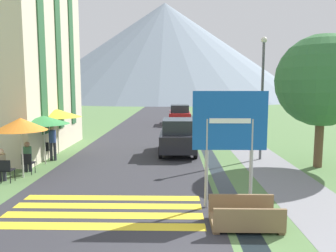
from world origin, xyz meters
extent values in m
plane|color=#517542|center=(0.00, 20.00, 0.00)|extent=(160.00, 160.00, 0.00)
cube|color=#2D2D33|center=(-2.50, 30.00, 0.00)|extent=(6.40, 60.00, 0.01)
cube|color=slate|center=(3.60, 30.00, 0.00)|extent=(2.20, 60.00, 0.01)
cube|color=black|center=(1.20, 30.00, 0.00)|extent=(0.60, 60.00, 0.00)
cube|color=yellow|center=(-2.50, 2.40, 0.01)|extent=(5.44, 0.44, 0.01)
cube|color=yellow|center=(-2.50, 3.10, 0.01)|extent=(5.44, 0.44, 0.01)
cube|color=yellow|center=(-2.50, 3.80, 0.01)|extent=(5.44, 0.44, 0.01)
cube|color=yellow|center=(-2.50, 4.50, 0.01)|extent=(5.44, 0.44, 0.01)
cone|color=gray|center=(-3.44, 90.21, 13.47)|extent=(78.25, 78.25, 26.95)
cube|color=beige|center=(-9.40, 12.00, 5.03)|extent=(5.43, 7.95, 10.07)
cube|color=#285633|center=(-6.65, 9.81, 5.03)|extent=(0.06, 0.70, 7.55)
cube|color=#285633|center=(-6.65, 12.00, 5.03)|extent=(0.06, 0.70, 7.55)
cube|color=#285633|center=(-6.65, 14.19, 5.03)|extent=(0.06, 0.70, 7.55)
cylinder|color=#9E9EA3|center=(0.35, 3.78, 1.29)|extent=(0.10, 0.10, 2.57)
cylinder|color=#9E9EA3|center=(1.62, 3.78, 1.29)|extent=(0.10, 0.10, 2.57)
cube|color=#1451AD|center=(0.99, 3.76, 2.52)|extent=(2.09, 0.05, 1.66)
cube|color=white|center=(0.99, 3.73, 2.52)|extent=(1.15, 0.02, 0.14)
cube|color=brown|center=(1.20, 2.50, 0.14)|extent=(1.70, 1.10, 0.12)
cube|color=brown|center=(1.20, 1.99, 0.43)|extent=(1.70, 0.08, 0.45)
cube|color=brown|center=(1.20, 3.01, 0.43)|extent=(1.70, 0.08, 0.45)
cube|color=brown|center=(0.43, 2.50, 0.04)|extent=(0.16, 0.99, 0.08)
cube|color=brown|center=(1.97, 2.50, 0.04)|extent=(0.16, 0.99, 0.08)
cube|color=black|center=(-0.40, 11.44, 0.72)|extent=(1.78, 3.82, 0.84)
cube|color=#23282D|center=(-0.40, 11.25, 1.48)|extent=(1.51, 2.10, 0.68)
cylinder|color=black|center=(-1.25, 12.62, 0.30)|extent=(0.18, 0.60, 0.60)
cylinder|color=black|center=(0.45, 12.62, 0.30)|extent=(0.18, 0.60, 0.60)
cylinder|color=black|center=(-1.25, 10.25, 0.30)|extent=(0.18, 0.60, 0.60)
cylinder|color=black|center=(0.45, 10.25, 0.30)|extent=(0.18, 0.60, 0.60)
cube|color=#A31919|center=(-0.11, 24.87, 0.72)|extent=(1.90, 4.53, 0.84)
cube|color=#23282D|center=(-0.11, 24.64, 1.48)|extent=(1.61, 2.49, 0.68)
cylinder|color=black|center=(-1.02, 26.27, 0.30)|extent=(0.18, 0.60, 0.60)
cylinder|color=black|center=(0.80, 26.27, 0.30)|extent=(0.18, 0.60, 0.60)
cylinder|color=black|center=(-1.02, 23.46, 0.30)|extent=(0.18, 0.60, 0.60)
cylinder|color=black|center=(0.80, 23.46, 0.30)|extent=(0.18, 0.60, 0.60)
cube|color=black|center=(-6.71, 9.93, 0.45)|extent=(0.40, 0.40, 0.04)
cube|color=black|center=(-6.71, 9.75, 0.65)|extent=(0.40, 0.04, 0.40)
cylinder|color=black|center=(-6.88, 10.10, 0.23)|extent=(0.03, 0.03, 0.45)
cylinder|color=black|center=(-6.54, 10.10, 0.23)|extent=(0.03, 0.03, 0.45)
cylinder|color=black|center=(-6.88, 9.76, 0.23)|extent=(0.03, 0.03, 0.45)
cylinder|color=black|center=(-6.54, 9.76, 0.23)|extent=(0.03, 0.03, 0.45)
cube|color=black|center=(-6.64, 6.15, 0.45)|extent=(0.40, 0.40, 0.04)
cube|color=black|center=(-6.64, 5.97, 0.65)|extent=(0.40, 0.04, 0.40)
cylinder|color=black|center=(-6.81, 6.32, 0.23)|extent=(0.03, 0.03, 0.45)
cylinder|color=black|center=(-6.47, 6.32, 0.23)|extent=(0.03, 0.03, 0.45)
cylinder|color=black|center=(-6.81, 5.98, 0.23)|extent=(0.03, 0.03, 0.45)
cylinder|color=black|center=(-6.47, 5.98, 0.23)|extent=(0.03, 0.03, 0.45)
cube|color=black|center=(-6.37, 7.28, 0.45)|extent=(0.40, 0.40, 0.04)
cube|color=black|center=(-6.37, 7.10, 0.65)|extent=(0.40, 0.04, 0.40)
cylinder|color=black|center=(-6.54, 7.45, 0.23)|extent=(0.03, 0.03, 0.45)
cylinder|color=black|center=(-6.20, 7.45, 0.23)|extent=(0.03, 0.03, 0.45)
cylinder|color=black|center=(-6.54, 7.11, 0.23)|extent=(0.03, 0.03, 0.45)
cylinder|color=black|center=(-6.20, 7.11, 0.23)|extent=(0.03, 0.03, 0.45)
cube|color=black|center=(-6.92, 9.84, 0.45)|extent=(0.40, 0.40, 0.04)
cube|color=black|center=(-6.92, 9.66, 0.65)|extent=(0.40, 0.04, 0.40)
cylinder|color=black|center=(-7.09, 10.01, 0.23)|extent=(0.03, 0.03, 0.45)
cylinder|color=black|center=(-6.75, 10.01, 0.23)|extent=(0.03, 0.03, 0.45)
cylinder|color=black|center=(-7.09, 9.67, 0.23)|extent=(0.03, 0.03, 0.45)
cylinder|color=black|center=(-6.75, 9.67, 0.23)|extent=(0.03, 0.03, 0.45)
cylinder|color=#B7B2A8|center=(-6.37, 6.77, 1.08)|extent=(0.06, 0.06, 2.16)
cone|color=orange|center=(-6.37, 6.77, 2.06)|extent=(1.96, 1.96, 0.48)
cylinder|color=#B7B2A8|center=(-6.37, 8.94, 1.05)|extent=(0.06, 0.06, 2.11)
cone|color=#338442|center=(-6.37, 8.94, 2.01)|extent=(2.24, 2.24, 0.38)
cylinder|color=#B7B2A8|center=(-6.56, 11.15, 1.11)|extent=(0.06, 0.06, 2.22)
cone|color=yellow|center=(-6.56, 11.15, 2.12)|extent=(2.42, 2.42, 0.40)
cylinder|color=#282833|center=(-7.03, 6.29, 0.23)|extent=(0.14, 0.14, 0.46)
cylinder|color=#282833|center=(-6.85, 6.29, 0.23)|extent=(0.14, 0.14, 0.46)
cylinder|color=gray|center=(-6.94, 6.29, 0.73)|extent=(0.32, 0.32, 0.55)
sphere|color=beige|center=(-6.94, 6.29, 1.10)|extent=(0.22, 0.22, 0.22)
cylinder|color=#282833|center=(-6.67, 7.65, 0.23)|extent=(0.14, 0.14, 0.46)
cylinder|color=#282833|center=(-6.49, 7.65, 0.23)|extent=(0.14, 0.14, 0.46)
cylinder|color=#386B47|center=(-6.58, 7.65, 0.75)|extent=(0.32, 0.32, 0.57)
sphere|color=#9E755B|center=(-6.58, 7.65, 1.13)|extent=(0.22, 0.22, 0.22)
cylinder|color=#282833|center=(-6.39, 9.70, 0.43)|extent=(0.14, 0.14, 0.86)
cylinder|color=#282833|center=(-6.21, 9.70, 0.43)|extent=(0.14, 0.14, 0.86)
cylinder|color=navy|center=(-6.30, 9.70, 1.15)|extent=(0.32, 0.32, 0.58)
sphere|color=tan|center=(-6.30, 9.70, 1.53)|extent=(0.22, 0.22, 0.22)
cylinder|color=#515156|center=(3.55, 10.16, 2.75)|extent=(0.12, 0.12, 5.49)
sphere|color=silver|center=(3.55, 10.16, 5.61)|extent=(0.28, 0.28, 0.28)
cylinder|color=brown|center=(5.66, 8.69, 1.04)|extent=(0.36, 0.36, 2.08)
sphere|color=#336B38|center=(5.66, 8.69, 3.73)|extent=(3.87, 3.87, 3.87)
camera|label=1|loc=(-0.55, -5.36, 3.47)|focal=35.00mm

